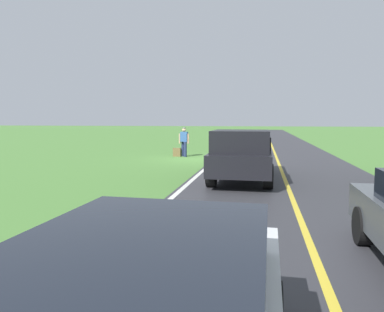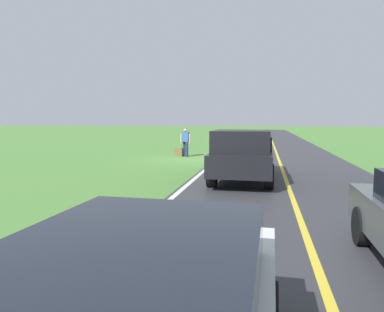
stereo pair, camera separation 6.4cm
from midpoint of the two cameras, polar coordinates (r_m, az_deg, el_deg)
ground_plane at (r=19.94m, az=0.38°, el=-0.53°), size 200.00×200.00×0.00m
road_surface at (r=19.64m, az=13.19°, el=-0.77°), size 6.94×120.00×0.00m
lane_edge_line at (r=19.77m, az=3.61°, el=-0.58°), size 0.16×117.60×0.00m
lane_centre_line at (r=19.64m, az=13.19°, el=-0.77°), size 0.14×117.60×0.00m
hitchhiker_walking at (r=21.43m, az=-1.31°, el=2.53°), size 0.62×0.53×1.75m
suitcase_carried at (r=21.54m, az=-2.44°, el=0.60°), size 0.48×0.24×0.50m
pickup_truck_passing at (r=13.05m, az=7.75°, el=0.36°), size 2.13×5.42×1.82m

